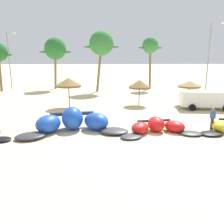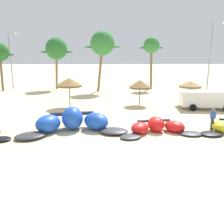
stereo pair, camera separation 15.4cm
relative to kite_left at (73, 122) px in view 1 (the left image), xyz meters
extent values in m
plane|color=beige|center=(4.82, -0.43, -0.64)|extent=(260.00, 260.00, 0.00)
ellipsoid|color=black|center=(-4.36, -1.99, -0.54)|extent=(1.46, 1.28, 0.21)
ellipsoid|color=#333338|center=(-2.61, -1.58, -0.48)|extent=(2.54, 2.35, 0.34)
ellipsoid|color=blue|center=(-1.70, -0.28, -0.02)|extent=(2.30, 2.52, 1.25)
ellipsoid|color=blue|center=(-0.06, 0.42, 0.20)|extent=(1.85, 2.25, 1.69)
ellipsoid|color=blue|center=(1.71, 0.25, -0.02)|extent=(2.54, 2.55, 1.25)
ellipsoid|color=#333338|center=(2.97, -0.72, -0.48)|extent=(2.30, 1.93, 0.34)
cylinder|color=#333338|center=(-0.17, 1.12, 0.35)|extent=(3.31, 0.80, 0.30)
cube|color=#333338|center=(-0.03, 0.21, 0.20)|extent=(1.30, 0.91, 0.04)
ellipsoid|color=#333338|center=(4.07, -1.75, -0.54)|extent=(1.90, 1.74, 0.21)
ellipsoid|color=red|center=(4.79, -0.81, -0.25)|extent=(1.75, 1.91, 0.79)
ellipsoid|color=red|center=(6.02, -0.33, -0.11)|extent=(1.34, 1.67, 1.07)
ellipsoid|color=red|center=(7.34, -0.50, -0.25)|extent=(1.90, 1.93, 0.79)
ellipsoid|color=#333338|center=(8.25, -1.25, -0.54)|extent=(1.77, 1.49, 0.21)
cylinder|color=#333338|center=(5.96, 0.20, 0.00)|extent=(2.47, 0.52, 0.22)
cube|color=#333338|center=(6.04, -0.48, -0.11)|extent=(0.96, 0.66, 0.04)
ellipsoid|color=black|center=(9.69, -1.35, -0.54)|extent=(1.78, 1.48, 0.22)
ellipsoid|color=yellow|center=(10.71, -0.62, -0.24)|extent=(2.01, 2.00, 0.81)
cylinder|color=brown|center=(-1.34, 8.18, 0.53)|extent=(0.10, 0.10, 2.35)
cone|color=olive|center=(-1.34, 8.18, 2.07)|extent=(2.72, 2.72, 0.74)
cylinder|color=brown|center=(-1.34, 8.18, 1.61)|extent=(2.58, 2.58, 0.20)
cylinder|color=brown|center=(6.17, 9.04, 0.37)|extent=(0.10, 0.10, 2.03)
cone|color=olive|center=(6.17, 9.04, 1.76)|extent=(2.39, 2.39, 0.74)
cylinder|color=brown|center=(6.17, 9.04, 1.29)|extent=(2.27, 2.27, 0.20)
cylinder|color=brown|center=(11.68, 9.05, 0.41)|extent=(0.10, 0.10, 2.11)
cone|color=#9E7F4C|center=(11.68, 9.05, 1.73)|extent=(2.54, 2.54, 0.52)
cylinder|color=olive|center=(11.68, 9.05, 1.37)|extent=(2.42, 2.42, 0.20)
cube|color=white|center=(12.75, 6.80, 0.45)|extent=(5.43, 2.68, 1.50)
cube|color=black|center=(11.32, 6.99, 0.71)|extent=(1.55, 2.14, 0.56)
cylinder|color=black|center=(11.01, 6.00, -0.30)|extent=(0.70, 0.32, 0.68)
cylinder|color=black|center=(11.27, 8.02, -0.30)|extent=(0.70, 0.32, 0.68)
cylinder|color=black|center=(14.48, 7.61, -0.30)|extent=(0.70, 0.32, 0.68)
cylinder|color=#383842|center=(10.26, -0.06, -0.22)|extent=(0.24, 0.24, 0.85)
cube|color=#2D51A8|center=(10.26, -0.06, 0.49)|extent=(0.36, 0.22, 0.56)
sphere|color=#9E7051|center=(10.26, -0.06, 0.88)|extent=(0.20, 0.20, 0.20)
cylinder|color=brown|center=(-13.14, 20.08, 2.26)|extent=(0.46, 0.36, 5.81)
ellipsoid|color=#236028|center=(-12.00, 20.08, 4.76)|extent=(1.90, 0.50, 0.36)
cylinder|color=#7F6647|center=(-5.39, 22.61, 2.53)|extent=(0.66, 0.36, 6.37)
sphere|color=#286B2D|center=(-5.24, 22.61, 5.71)|extent=(3.42, 3.42, 3.42)
ellipsoid|color=#286B2D|center=(-6.61, 22.61, 5.20)|extent=(2.40, 0.50, 0.36)
ellipsoid|color=#286B2D|center=(-3.87, 22.61, 5.20)|extent=(2.40, 0.50, 0.36)
cylinder|color=brown|center=(1.69, 19.54, 2.88)|extent=(1.07, 0.36, 7.05)
sphere|color=#337A38|center=(2.05, 19.54, 6.41)|extent=(3.54, 3.54, 3.54)
ellipsoid|color=#337A38|center=(0.64, 19.54, 5.88)|extent=(2.48, 0.50, 0.36)
ellipsoid|color=#337A38|center=(3.47, 19.54, 5.88)|extent=(2.48, 0.50, 0.36)
cylinder|color=brown|center=(9.83, 22.20, 2.78)|extent=(0.51, 0.36, 6.86)
sphere|color=#337A38|center=(9.75, 22.20, 6.21)|extent=(2.53, 2.53, 2.53)
ellipsoid|color=#337A38|center=(8.73, 22.20, 5.83)|extent=(1.77, 0.50, 0.36)
ellipsoid|color=#337A38|center=(10.76, 22.20, 5.83)|extent=(1.77, 0.50, 0.36)
cylinder|color=gray|center=(-12.69, 22.97, 3.79)|extent=(0.18, 0.18, 8.86)
cylinder|color=gray|center=(-12.12, 22.97, 8.07)|extent=(1.16, 0.10, 0.10)
ellipsoid|color=silver|center=(-11.54, 22.97, 8.07)|extent=(0.56, 0.24, 0.20)
cylinder|color=gray|center=(17.66, 18.58, 4.31)|extent=(0.18, 0.18, 9.91)
cylinder|color=gray|center=(18.46, 18.58, 9.12)|extent=(1.60, 0.10, 0.10)
ellipsoid|color=silver|center=(19.26, 18.58, 9.12)|extent=(0.56, 0.24, 0.20)
camera|label=1|loc=(2.21, -16.90, 4.75)|focal=38.64mm
camera|label=2|loc=(2.36, -16.91, 4.75)|focal=38.64mm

